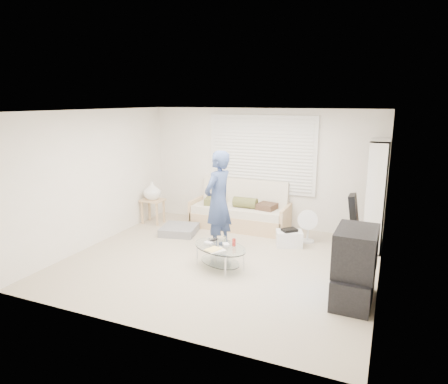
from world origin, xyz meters
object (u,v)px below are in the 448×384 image
at_px(bookshelf, 376,195).
at_px(tv_unit, 354,267).
at_px(futon_sofa, 240,212).
at_px(coffee_table, 220,250).

bearing_deg(bookshelf, tv_unit, -93.20).
distance_m(futon_sofa, bookshelf, 2.75).
bearing_deg(futon_sofa, tv_unit, -43.56).
bearing_deg(tv_unit, coffee_table, 172.04).
bearing_deg(bookshelf, futon_sofa, 176.19).
bearing_deg(futon_sofa, coffee_table, -78.00).
relative_size(futon_sofa, tv_unit, 2.02).
bearing_deg(coffee_table, bookshelf, 41.31).
relative_size(futon_sofa, coffee_table, 1.76).
distance_m(futon_sofa, tv_unit, 3.50).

